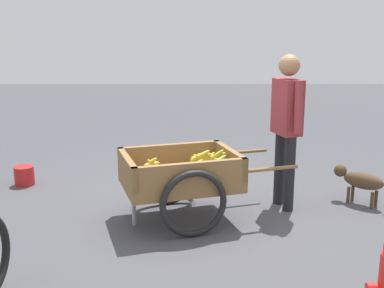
% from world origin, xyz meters
% --- Properties ---
extents(ground_plane, '(24.00, 24.00, 0.00)m').
position_xyz_m(ground_plane, '(0.00, 0.00, 0.00)').
color(ground_plane, '#47474C').
extents(fruit_cart, '(1.80, 1.22, 0.72)m').
position_xyz_m(fruit_cart, '(0.18, 0.19, 0.43)').
color(fruit_cart, olive).
rests_on(fruit_cart, ground).
extents(vendor_person, '(0.29, 0.55, 1.62)m').
position_xyz_m(vendor_person, '(-0.90, -0.15, 0.97)').
color(vendor_person, black).
rests_on(vendor_person, ground).
extents(dog, '(0.52, 0.49, 0.40)m').
position_xyz_m(dog, '(-1.74, -0.24, 0.27)').
color(dog, '#4C3823').
rests_on(dog, ground).
extents(plastic_bucket, '(0.24, 0.24, 0.23)m').
position_xyz_m(plastic_bucket, '(2.13, -0.90, 0.12)').
color(plastic_bucket, '#B21E1E').
rests_on(plastic_bucket, ground).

